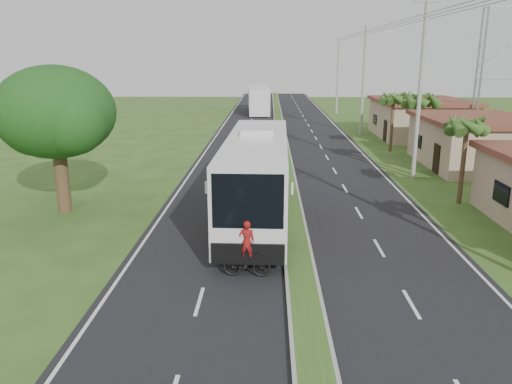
{
  "coord_description": "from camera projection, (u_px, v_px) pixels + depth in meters",
  "views": [
    {
      "loc": [
        -1.22,
        -14.99,
        7.84
      ],
      "look_at": [
        -1.81,
        7.41,
        1.8
      ],
      "focal_mm": 35.0,
      "sensor_mm": 36.0,
      "label": 1
    }
  ],
  "objects": [
    {
      "name": "coach_bus_far",
      "position": [
        258.0,
        98.0,
        72.68
      ],
      "size": [
        3.45,
        12.97,
        3.74
      ],
      "rotation": [
        0.0,
        0.0,
        0.05
      ],
      "color": "white",
      "rests_on": "ground"
    },
    {
      "name": "motorcyclist",
      "position": [
        247.0,
        257.0,
        18.26
      ],
      "size": [
        1.79,
        0.61,
        2.19
      ],
      "rotation": [
        0.0,
        0.0,
        -0.06
      ],
      "color": "black",
      "rests_on": "ground"
    },
    {
      "name": "median_strip",
      "position": [
        286.0,
        169.0,
        35.76
      ],
      "size": [
        1.2,
        160.0,
        0.18
      ],
      "color": "gray",
      "rests_on": "ground"
    },
    {
      "name": "road_asphalt",
      "position": [
        286.0,
        171.0,
        35.78
      ],
      "size": [
        14.0,
        160.0,
        0.02
      ],
      "primitive_type": "cube",
      "color": "black",
      "rests_on": "ground"
    },
    {
      "name": "utility_pole_c",
      "position": [
        363.0,
        79.0,
        51.47
      ],
      "size": [
        1.6,
        0.28,
        11.0
      ],
      "color": "gray",
      "rests_on": "ground"
    },
    {
      "name": "shade_tree",
      "position": [
        53.0,
        115.0,
        25.15
      ],
      "size": [
        6.3,
        6.0,
        7.54
      ],
      "color": "#473321",
      "rests_on": "ground"
    },
    {
      "name": "shop_far",
      "position": [
        420.0,
        118.0,
        50.37
      ],
      "size": [
        8.6,
        11.6,
        3.82
      ],
      "color": "#A0836C",
      "rests_on": "ground"
    },
    {
      "name": "lane_edge_left",
      "position": [
        193.0,
        170.0,
        35.96
      ],
      "size": [
        0.12,
        160.0,
        0.01
      ],
      "primitive_type": "cube",
      "color": "silver",
      "rests_on": "ground"
    },
    {
      "name": "utility_pole_d",
      "position": [
        338.0,
        75.0,
        70.83
      ],
      "size": [
        1.6,
        0.28,
        10.5
      ],
      "color": "gray",
      "rests_on": "ground"
    },
    {
      "name": "palm_verge_d",
      "position": [
        394.0,
        98.0,
        42.09
      ],
      "size": [
        2.4,
        2.4,
        5.25
      ],
      "color": "#473321",
      "rests_on": "ground"
    },
    {
      "name": "palm_verge_b",
      "position": [
        467.0,
        125.0,
        26.69
      ],
      "size": [
        2.4,
        2.4,
        5.05
      ],
      "color": "#473321",
      "rests_on": "ground"
    },
    {
      "name": "ground",
      "position": [
        305.0,
        303.0,
        16.48
      ],
      "size": [
        180.0,
        180.0,
        0.0
      ],
      "primitive_type": "plane",
      "color": "#2F4D1C",
      "rests_on": "ground"
    },
    {
      "name": "lane_edge_right",
      "position": [
        379.0,
        171.0,
        35.61
      ],
      "size": [
        0.12,
        160.0,
        0.01
      ],
      "primitive_type": "cube",
      "color": "silver",
      "rests_on": "ground"
    },
    {
      "name": "palm_verge_c",
      "position": [
        419.0,
        100.0,
        33.26
      ],
      "size": [
        2.4,
        2.4,
        5.85
      ],
      "color": "#473321",
      "rests_on": "ground"
    },
    {
      "name": "shop_mid",
      "position": [
        474.0,
        141.0,
        36.88
      ],
      "size": [
        7.6,
        10.6,
        3.67
      ],
      "color": "#A0836C",
      "rests_on": "ground"
    },
    {
      "name": "utility_pole_b",
      "position": [
        420.0,
        83.0,
        32.01
      ],
      "size": [
        3.2,
        0.28,
        12.0
      ],
      "color": "gray",
      "rests_on": "ground"
    },
    {
      "name": "coach_bus_main",
      "position": [
        257.0,
        171.0,
        24.53
      ],
      "size": [
        3.2,
        13.84,
        4.45
      ],
      "rotation": [
        0.0,
        0.0,
        -0.02
      ],
      "color": "silver",
      "rests_on": "ground"
    }
  ]
}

